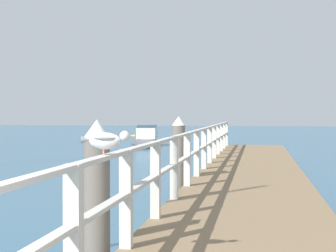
{
  "coord_description": "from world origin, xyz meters",
  "views": [
    {
      "loc": [
        0.19,
        -1.46,
        1.88
      ],
      "look_at": [
        -1.95,
        11.73,
        1.57
      ],
      "focal_mm": 59.84,
      "sensor_mm": 36.0,
      "label": 1
    }
  ],
  "objects_px": {
    "dock_piling_near": "(97,203)",
    "boat_2": "(147,139)",
    "dock_piling_far": "(179,157)",
    "seagull_foreground": "(106,140)"
  },
  "relations": [
    {
      "from": "dock_piling_near",
      "to": "boat_2",
      "type": "bearing_deg",
      "value": 100.21
    },
    {
      "from": "seagull_foreground",
      "to": "boat_2",
      "type": "relative_size",
      "value": 0.1
    },
    {
      "from": "dock_piling_far",
      "to": "seagull_foreground",
      "type": "distance_m",
      "value": 7.33
    },
    {
      "from": "dock_piling_far",
      "to": "boat_2",
      "type": "bearing_deg",
      "value": 103.42
    },
    {
      "from": "dock_piling_near",
      "to": "seagull_foreground",
      "type": "height_order",
      "value": "dock_piling_near"
    },
    {
      "from": "seagull_foreground",
      "to": "dock_piling_far",
      "type": "bearing_deg",
      "value": 176.9
    },
    {
      "from": "dock_piling_near",
      "to": "dock_piling_far",
      "type": "xyz_separation_m",
      "value": [
        0.0,
        6.25,
        0.0
      ]
    },
    {
      "from": "boat_2",
      "to": "dock_piling_near",
      "type": "bearing_deg",
      "value": -85.76
    },
    {
      "from": "dock_piling_far",
      "to": "seagull_foreground",
      "type": "bearing_deg",
      "value": -86.95
    },
    {
      "from": "dock_piling_far",
      "to": "boat_2",
      "type": "xyz_separation_m",
      "value": [
        -4.59,
        19.25,
        -0.52
      ]
    }
  ]
}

